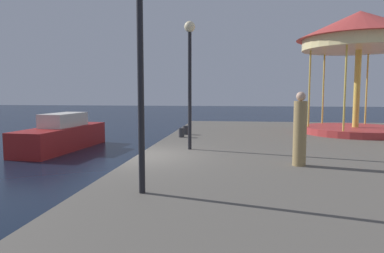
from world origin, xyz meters
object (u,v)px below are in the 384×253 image
Objects in this scene: motorboat_red at (62,135)px; bollard_center at (182,133)px; lamp_post_near_edge at (140,36)px; lamp_post_mid_promenade at (190,62)px; person_mid_promenade at (300,131)px; carousel at (359,42)px; bollard_south at (186,130)px.

bollard_center is at bearing -7.85° from motorboat_red.
lamp_post_near_edge is (6.45, -9.12, 3.06)m from motorboat_red.
lamp_post_near_edge is 5.20m from lamp_post_mid_promenade.
lamp_post_near_edge is at bearing -92.28° from lamp_post_mid_promenade.
person_mid_promenade is at bearing -34.93° from lamp_post_mid_promenade.
bollard_center is (-0.79, 3.12, -2.70)m from lamp_post_mid_promenade.
person_mid_promenade is (3.99, -5.35, 0.71)m from bollard_center.
carousel is 9.24m from person_mid_promenade.
bollard_south is at bearing 122.01° from person_mid_promenade.
bollard_center is at bearing 93.98° from lamp_post_near_edge.
carousel is 9.12m from bollard_center.
motorboat_red is 8.30m from lamp_post_mid_promenade.
person_mid_promenade is at bearing -57.99° from bollard_south.
motorboat_red is 11.58m from lamp_post_near_edge.
person_mid_promenade is at bearing -116.54° from carousel.
lamp_post_near_edge is 8.77m from bollard_center.
motorboat_red is 1.03× the size of carousel.
bollard_south is at bearing 93.37° from lamp_post_near_edge.
carousel reaches higher than bollard_center.
bollard_south is (0.03, 0.98, 0.00)m from bollard_center.
carousel is at bearing 55.77° from lamp_post_near_edge.
motorboat_red is at bearing 149.47° from lamp_post_mid_promenade.
motorboat_red is 1.36× the size of lamp_post_mid_promenade.
lamp_post_near_edge is 10.76× the size of bollard_center.
person_mid_promenade reaches higher than bollard_center.
lamp_post_near_edge is 4.95m from person_mid_promenade.
motorboat_red is at bearing -173.52° from carousel.
carousel reaches higher than motorboat_red.
lamp_post_mid_promenade is (0.21, 5.19, -0.04)m from lamp_post_near_edge.
person_mid_promenade reaches higher than motorboat_red.
person_mid_promenade is at bearing 40.93° from lamp_post_near_edge.
lamp_post_mid_promenade reaches higher than bollard_center.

